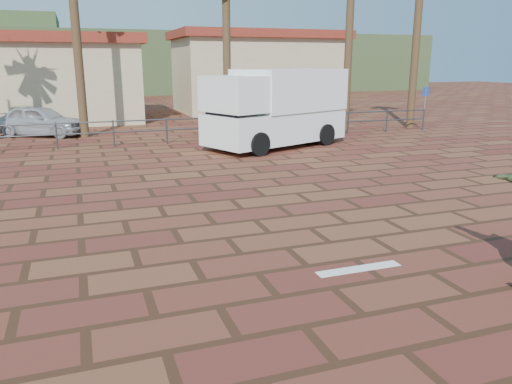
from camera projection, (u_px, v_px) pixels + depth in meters
ground at (287, 248)px, 8.59m from camera, size 120.00×120.00×0.00m
paint_stripe at (359, 269)px, 7.72m from camera, size 1.40×0.22×0.01m
guardrail at (167, 126)px, 19.36m from camera, size 24.06×0.06×1.00m
building_west at (18, 78)px, 26.13m from camera, size 12.60×7.60×4.50m
building_east at (257, 71)px, 32.42m from camera, size 10.60×6.60×5.00m
hill_front at (105, 63)px, 53.43m from camera, size 70.00×18.00×6.00m
campervan at (277, 106)px, 18.61m from camera, size 5.95×4.22×2.85m
car_silver at (40, 121)px, 21.42m from camera, size 4.16×3.18×1.32m
car_white at (261, 117)px, 21.61m from camera, size 5.20×2.77×1.63m
street_sign at (425, 100)px, 23.06m from camera, size 0.40×0.14×1.99m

